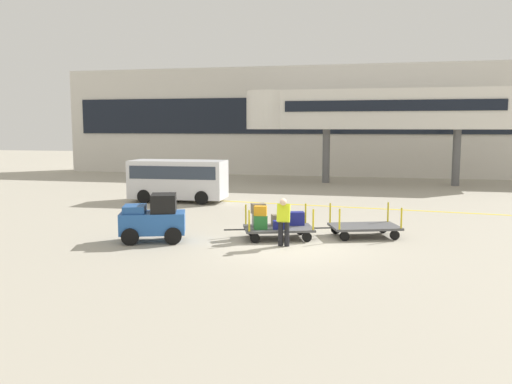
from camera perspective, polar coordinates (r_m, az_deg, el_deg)
The scene contains 9 objects.
ground_plane at distance 17.02m, azimuth 3.43°, elevation -5.87°, with size 120.00×120.00×0.00m, color #A8A08E.
apron_lead_line at distance 25.71m, azimuth 8.79°, elevation -1.56°, with size 14.99×0.20×0.01m, color yellow.
terminal_building at distance 42.44m, azimuth 9.29°, elevation 7.48°, with size 45.65×2.51×8.46m.
jet_bridge at distance 36.40m, azimuth 11.51°, elevation 8.56°, with size 17.30×3.00×6.23m.
baggage_tug at distance 17.96m, azimuth -10.86°, elevation -2.85°, with size 2.34×1.78×1.58m.
baggage_cart_lead at distance 18.16m, azimuth 2.06°, elevation -3.31°, with size 3.07×2.07×1.18m.
baggage_cart_middle at distance 18.82m, azimuth 11.49°, elevation -3.68°, with size 3.07×2.07×1.10m.
baggage_handler at distance 16.87m, azimuth 2.97°, elevation -2.98°, with size 0.43×0.45×1.56m.
shuttle_van at distance 27.37m, azimuth -8.32°, elevation 1.56°, with size 4.88×2.14×2.10m.
Camera 1 is at (2.70, -16.38, 3.77)m, focal length 37.45 mm.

